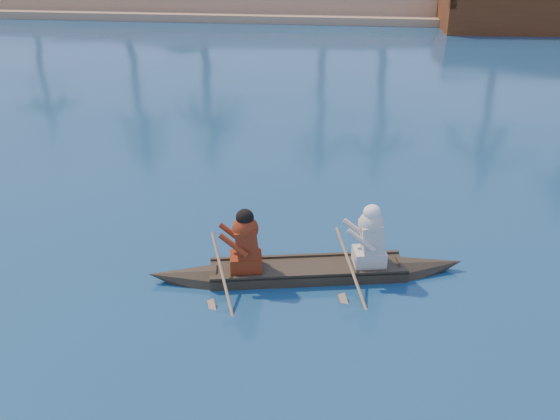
# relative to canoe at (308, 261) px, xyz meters

# --- Properties ---
(canoe) EXTENTS (4.90, 1.61, 1.34)m
(canoe) POSITION_rel_canoe_xyz_m (0.00, 0.00, 0.00)
(canoe) COLOR #332B1C
(canoe) RESTS_ON ground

